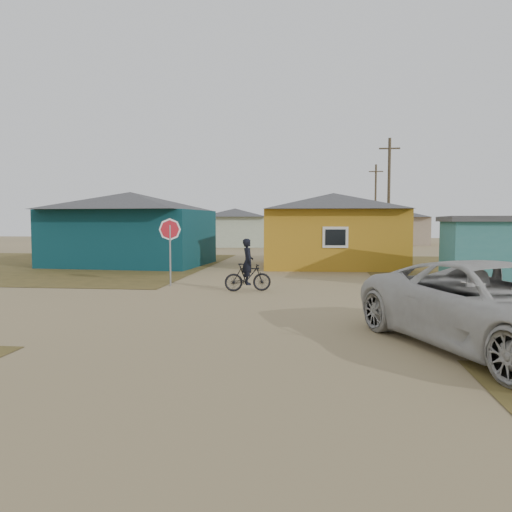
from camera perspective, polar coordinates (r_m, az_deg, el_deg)
The scene contains 12 objects.
ground at distance 13.18m, azimuth -0.06°, elevation -6.58°, with size 120.00×120.00×0.00m, color #947E55.
grass_nw at distance 30.26m, azimuth -24.18°, elevation -0.90°, with size 20.00×18.00×0.00m, color brown.
house_teal at distance 28.21m, azimuth -14.12°, elevation 3.16°, with size 8.93×7.08×4.00m.
house_yellow at distance 26.88m, azimuth 8.81°, elevation 3.09°, with size 7.72×6.76×3.90m.
house_pale_west at distance 47.46m, azimuth -2.40°, elevation 3.35°, with size 7.04×6.15×3.60m.
house_beige_east at distance 53.54m, azimuth 15.86°, elevation 3.28°, with size 6.95×6.05×3.60m.
house_pale_north at distance 60.88m, azimuth -8.06°, elevation 3.37°, with size 6.28×5.81×3.40m.
utility_pole_near at distance 35.25m, azimuth 14.93°, elevation 6.69°, with size 1.40×0.20×8.00m.
utility_pole_far at distance 51.24m, azimuth 13.49°, elevation 5.85°, with size 1.40×0.20×8.00m.
stop_sign at distance 18.82m, azimuth -9.80°, elevation 2.22°, with size 0.82×0.13×2.52m.
cyclist at distance 17.19m, azimuth -0.94°, elevation -1.85°, with size 1.67×0.86×1.82m.
vehicle at distance 10.26m, azimuth 25.84°, elevation -5.31°, with size 2.77×6.00×1.67m, color beige.
Camera 1 is at (1.53, -12.86, 2.43)m, focal length 35.00 mm.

